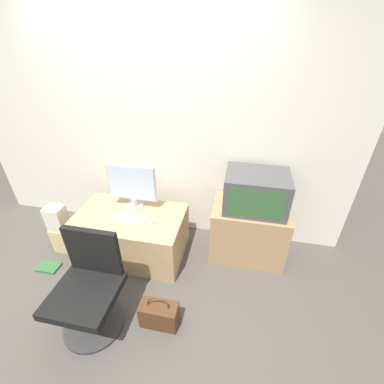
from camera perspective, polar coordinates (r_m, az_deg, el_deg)
ground_plane at (r=2.71m, az=-16.37°, el=-23.90°), size 12.00×12.00×0.00m
wall_back at (r=2.90m, az=-8.76°, el=13.81°), size 4.40×0.05×2.60m
desk at (r=3.00m, az=-13.30°, el=-9.05°), size 1.17×0.70×0.52m
side_stand at (r=2.95m, az=12.37°, el=-8.35°), size 0.80×0.53×0.63m
main_monitor at (r=2.83m, az=-13.16°, el=1.38°), size 0.54×0.19×0.52m
keyboard at (r=2.79m, az=-13.60°, el=-5.73°), size 0.34×0.11×0.01m
mouse at (r=2.68m, az=-8.87°, el=-6.64°), size 0.06×0.04×0.03m
crt_tv at (r=2.66m, az=14.02°, el=0.09°), size 0.62×0.47×0.39m
office_chair at (r=2.41m, az=-21.86°, el=-19.49°), size 0.51×0.51×0.89m
cardboard_box_lower at (r=3.38m, az=-26.63°, el=-9.18°), size 0.21×0.17×0.31m
cardboard_box_upper at (r=3.21m, az=-27.90°, el=-5.15°), size 0.19×0.16×0.29m
handbag at (r=2.47m, az=-7.30°, el=-25.35°), size 0.32×0.16×0.35m
book at (r=3.31m, az=-29.24°, el=-14.33°), size 0.23×0.15×0.02m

